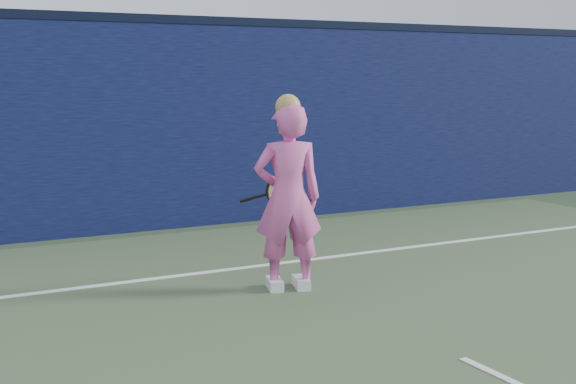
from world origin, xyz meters
TOP-DOWN VIEW (x-y plane):
  - backstop_wall at (0.00, 6.50)m, footprint 24.00×0.40m
  - wall_cap at (0.00, 6.50)m, footprint 24.00×0.42m
  - player at (-0.18, 3.13)m, footprint 0.69×0.55m
  - racket at (-0.08, 3.52)m, footprint 0.46×0.30m

SIDE VIEW (x-z plane):
  - racket at x=-0.08m, z-range 0.68..0.96m
  - player at x=-0.18m, z-range -0.03..1.69m
  - backstop_wall at x=0.00m, z-range 0.00..2.50m
  - wall_cap at x=0.00m, z-range 2.50..2.60m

